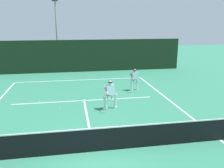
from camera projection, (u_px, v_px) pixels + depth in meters
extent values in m
plane|color=#2F7A5B|center=(94.00, 152.00, 9.08)|extent=(80.00, 80.00, 0.00)
cube|color=white|center=(80.00, 80.00, 20.32)|extent=(10.69, 0.10, 0.01)
cube|color=white|center=(220.00, 140.00, 9.98)|extent=(0.10, 23.59, 0.01)
cube|color=white|center=(84.00, 100.00, 15.00)|extent=(8.72, 0.10, 0.01)
cube|color=white|center=(88.00, 119.00, 12.13)|extent=(0.10, 6.40, 0.01)
cube|color=black|center=(94.00, 141.00, 8.97)|extent=(11.53, 0.02, 0.93)
cube|color=white|center=(93.00, 129.00, 8.84)|extent=(11.53, 0.03, 0.05)
cylinder|color=silver|center=(115.00, 101.00, 13.60)|extent=(0.27, 0.20, 0.85)
cylinder|color=silver|center=(105.00, 103.00, 13.35)|extent=(0.32, 0.21, 0.85)
ellipsoid|color=white|center=(115.00, 107.00, 13.69)|extent=(0.28, 0.17, 0.09)
ellipsoid|color=white|center=(105.00, 109.00, 13.45)|extent=(0.28, 0.17, 0.09)
cube|color=#9EDBEA|center=(110.00, 90.00, 13.30)|extent=(0.49, 0.40, 0.61)
cylinder|color=tan|center=(114.00, 90.00, 13.39)|extent=(0.18, 0.13, 0.65)
cylinder|color=tan|center=(106.00, 91.00, 13.21)|extent=(0.23, 0.60, 0.44)
sphere|color=tan|center=(110.00, 82.00, 13.19)|extent=(0.22, 0.22, 0.22)
cylinder|color=black|center=(110.00, 82.00, 13.18)|extent=(0.29, 0.29, 0.04)
cylinder|color=black|center=(107.00, 96.00, 13.03)|extent=(0.09, 0.26, 0.03)
torus|color=black|center=(109.00, 98.00, 12.72)|extent=(0.29, 0.09, 0.29)
cylinder|color=silver|center=(137.00, 85.00, 17.29)|extent=(0.22, 0.18, 0.79)
cylinder|color=silver|center=(131.00, 85.00, 17.11)|extent=(0.24, 0.19, 0.80)
ellipsoid|color=white|center=(137.00, 89.00, 17.38)|extent=(0.28, 0.17, 0.09)
ellipsoid|color=white|center=(131.00, 90.00, 17.19)|extent=(0.28, 0.17, 0.09)
cube|color=#8CCCE0|center=(135.00, 76.00, 17.03)|extent=(0.46, 0.35, 0.57)
cylinder|color=#9E704C|center=(137.00, 76.00, 17.13)|extent=(0.15, 0.12, 0.61)
cylinder|color=#9E704C|center=(132.00, 77.00, 16.95)|extent=(0.21, 0.51, 0.48)
sphere|color=#9E704C|center=(135.00, 71.00, 16.93)|extent=(0.21, 0.21, 0.21)
cylinder|color=black|center=(135.00, 70.00, 16.92)|extent=(0.28, 0.28, 0.04)
cylinder|color=black|center=(133.00, 80.00, 16.76)|extent=(0.09, 0.26, 0.03)
torus|color=black|center=(135.00, 81.00, 16.46)|extent=(0.29, 0.10, 0.29)
sphere|color=#D1E033|center=(40.00, 102.00, 14.69)|extent=(0.07, 0.07, 0.07)
sphere|color=#D1E033|center=(59.00, 109.00, 13.37)|extent=(0.07, 0.07, 0.07)
cube|color=black|center=(78.00, 56.00, 23.30)|extent=(20.85, 0.12, 3.16)
cylinder|color=#9EA39E|center=(57.00, 36.00, 24.40)|extent=(0.18, 0.18, 6.84)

